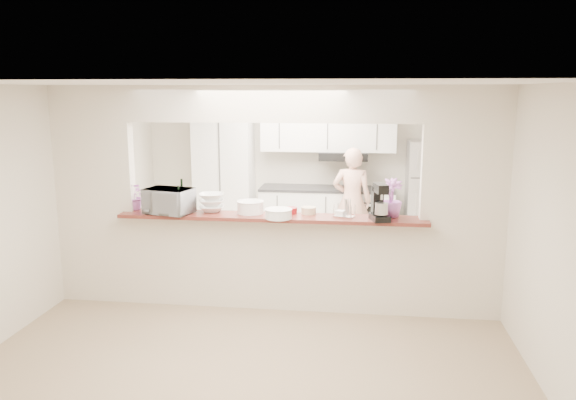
% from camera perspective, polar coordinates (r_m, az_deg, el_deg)
% --- Properties ---
extents(floor, '(6.00, 6.00, 0.00)m').
position_cam_1_polar(floor, '(6.55, -1.58, -10.81)').
color(floor, gray).
rests_on(floor, ground).
extents(tile_overlay, '(5.00, 2.90, 0.01)m').
position_cam_1_polar(tile_overlay, '(7.99, 0.15, -6.67)').
color(tile_overlay, beige).
rests_on(tile_overlay, floor).
extents(partition, '(5.00, 0.15, 2.50)m').
position_cam_1_polar(partition, '(6.15, -1.65, 2.11)').
color(partition, beige).
rests_on(partition, floor).
extents(bar_counter, '(3.40, 0.38, 1.09)m').
position_cam_1_polar(bar_counter, '(6.35, -1.61, -6.00)').
color(bar_counter, beige).
rests_on(bar_counter, floor).
extents(kitchen_cabinets, '(3.15, 0.62, 2.25)m').
position_cam_1_polar(kitchen_cabinets, '(8.92, -0.09, 1.61)').
color(kitchen_cabinets, silver).
rests_on(kitchen_cabinets, floor).
extents(refrigerator, '(0.75, 0.70, 1.70)m').
position_cam_1_polar(refrigerator, '(8.87, 14.33, 0.38)').
color(refrigerator, '#B3B3B9').
rests_on(refrigerator, floor).
extents(flower_left, '(0.33, 0.30, 0.32)m').
position_cam_1_polar(flower_left, '(6.68, -15.26, 0.39)').
color(flower_left, '#E177D1').
rests_on(flower_left, bar_counter).
extents(wine_bottle_a, '(0.07, 0.07, 0.37)m').
position_cam_1_polar(wine_bottle_a, '(6.51, -10.71, 0.19)').
color(wine_bottle_a, black).
rests_on(wine_bottle_a, bar_counter).
extents(wine_bottle_b, '(0.06, 0.06, 0.32)m').
position_cam_1_polar(wine_bottle_b, '(6.30, -11.02, -0.35)').
color(wine_bottle_b, black).
rests_on(wine_bottle_b, bar_counter).
extents(toaster_oven, '(0.58, 0.45, 0.28)m').
position_cam_1_polar(toaster_oven, '(6.38, -12.03, -0.10)').
color(toaster_oven, '#B5B5BA').
rests_on(toaster_oven, bar_counter).
extents(serving_bowls, '(0.33, 0.33, 0.21)m').
position_cam_1_polar(serving_bowls, '(6.40, -7.77, -0.28)').
color(serving_bowls, white).
rests_on(serving_bowls, bar_counter).
extents(plate_stack_a, '(0.30, 0.30, 0.14)m').
position_cam_1_polar(plate_stack_a, '(6.29, -3.84, -0.72)').
color(plate_stack_a, white).
rests_on(plate_stack_a, bar_counter).
extents(plate_stack_b, '(0.30, 0.30, 0.10)m').
position_cam_1_polar(plate_stack_b, '(6.02, -0.97, -1.39)').
color(plate_stack_b, white).
rests_on(plate_stack_b, bar_counter).
extents(red_bowl, '(0.14, 0.14, 0.07)m').
position_cam_1_polar(red_bowl, '(6.27, 0.29, -1.06)').
color(red_bowl, maroon).
rests_on(red_bowl, bar_counter).
extents(tan_bowl, '(0.16, 0.16, 0.08)m').
position_cam_1_polar(tan_bowl, '(6.25, 2.11, -1.06)').
color(tan_bowl, '#C4B18A').
rests_on(tan_bowl, bar_counter).
extents(utensil_caddy, '(0.25, 0.20, 0.21)m').
position_cam_1_polar(utensil_caddy, '(6.11, 5.75, -0.94)').
color(utensil_caddy, silver).
rests_on(utensil_caddy, bar_counter).
extents(stand_mixer, '(0.23, 0.30, 0.39)m').
position_cam_1_polar(stand_mixer, '(5.99, 9.28, -0.39)').
color(stand_mixer, black).
rests_on(stand_mixer, bar_counter).
extents(flower_right, '(0.25, 0.25, 0.42)m').
position_cam_1_polar(flower_right, '(6.17, 10.44, 0.22)').
color(flower_right, '#B970D0').
rests_on(flower_right, bar_counter).
extents(person, '(0.61, 0.42, 1.61)m').
position_cam_1_polar(person, '(8.47, 6.50, -0.15)').
color(person, '#D7A08B').
rests_on(person, floor).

